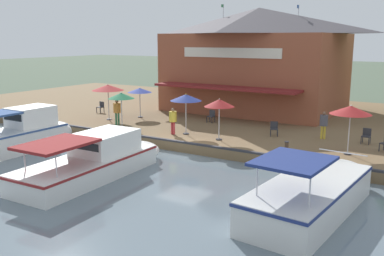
{
  "coord_description": "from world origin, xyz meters",
  "views": [
    {
      "loc": [
        19.26,
        12.27,
        6.27
      ],
      "look_at": [
        -1.0,
        -0.16,
        1.3
      ],
      "focal_mm": 40.0,
      "sensor_mm": 36.0,
      "label": 1
    }
  ],
  "objects_px": {
    "cafe_chair_mid_patio": "(274,128)",
    "cafe_chair_beside_entrance": "(101,106)",
    "patio_umbrella_far_corner": "(219,103)",
    "person_mid_patio": "(173,118)",
    "person_near_entrance": "(324,122)",
    "patio_umbrella_mid_patio_left": "(140,90)",
    "patio_umbrella_by_entrance": "(351,110)",
    "mooring_post": "(286,149)",
    "waterfront_restaurant": "(258,58)",
    "patio_umbrella_near_quay_edge": "(186,98)",
    "motorboat_distant_upstream": "(100,159)",
    "patio_umbrella_mid_patio_right": "(108,88)",
    "cafe_chair_under_first_umbrella": "(366,135)",
    "patio_umbrella_back_row": "(121,96)",
    "motorboat_nearest_quay": "(317,190)",
    "cafe_chair_far_corner_seat": "(211,116)",
    "person_at_quay_edge": "(117,109)",
    "motorboat_mid_row": "(28,133)"
  },
  "relations": [
    {
      "from": "cafe_chair_under_first_umbrella",
      "to": "patio_umbrella_mid_patio_right",
      "type": "bearing_deg",
      "value": -83.15
    },
    {
      "from": "cafe_chair_mid_patio",
      "to": "cafe_chair_beside_entrance",
      "type": "bearing_deg",
      "value": -92.92
    },
    {
      "from": "patio_umbrella_mid_patio_left",
      "to": "person_mid_patio",
      "type": "height_order",
      "value": "patio_umbrella_mid_patio_left"
    },
    {
      "from": "cafe_chair_beside_entrance",
      "to": "motorboat_distant_upstream",
      "type": "xyz_separation_m",
      "value": [
        10.36,
        9.7,
        -0.29
      ]
    },
    {
      "from": "cafe_chair_mid_patio",
      "to": "person_mid_patio",
      "type": "relative_size",
      "value": 0.53
    },
    {
      "from": "patio_umbrella_by_entrance",
      "to": "cafe_chair_under_first_umbrella",
      "type": "xyz_separation_m",
      "value": [
        -2.84,
        0.37,
        -1.77
      ]
    },
    {
      "from": "waterfront_restaurant",
      "to": "patio_umbrella_mid_patio_left",
      "type": "xyz_separation_m",
      "value": [
        8.19,
        -5.69,
        -2.13
      ]
    },
    {
      "from": "waterfront_restaurant",
      "to": "patio_umbrella_far_corner",
      "type": "relative_size",
      "value": 5.62
    },
    {
      "from": "person_at_quay_edge",
      "to": "motorboat_mid_row",
      "type": "distance_m",
      "value": 6.15
    },
    {
      "from": "patio_umbrella_mid_patio_left",
      "to": "mooring_post",
      "type": "xyz_separation_m",
      "value": [
        4.83,
        12.84,
        -1.59
      ]
    },
    {
      "from": "patio_umbrella_mid_patio_left",
      "to": "cafe_chair_mid_patio",
      "type": "distance_m",
      "value": 10.76
    },
    {
      "from": "cafe_chair_beside_entrance",
      "to": "person_near_entrance",
      "type": "xyz_separation_m",
      "value": [
        0.03,
        17.28,
        0.52
      ]
    },
    {
      "from": "cafe_chair_far_corner_seat",
      "to": "person_at_quay_edge",
      "type": "distance_m",
      "value": 6.43
    },
    {
      "from": "motorboat_nearest_quay",
      "to": "person_at_quay_edge",
      "type": "bearing_deg",
      "value": -112.1
    },
    {
      "from": "patio_umbrella_far_corner",
      "to": "motorboat_nearest_quay",
      "type": "distance_m",
      "value": 9.48
    },
    {
      "from": "waterfront_restaurant",
      "to": "patio_umbrella_near_quay_edge",
      "type": "bearing_deg",
      "value": 1.15
    },
    {
      "from": "patio_umbrella_near_quay_edge",
      "to": "person_near_entrance",
      "type": "bearing_deg",
      "value": 112.44
    },
    {
      "from": "cafe_chair_under_first_umbrella",
      "to": "motorboat_nearest_quay",
      "type": "bearing_deg",
      "value": -0.78
    },
    {
      "from": "cafe_chair_under_first_umbrella",
      "to": "motorboat_distant_upstream",
      "type": "distance_m",
      "value": 14.38
    },
    {
      "from": "waterfront_restaurant",
      "to": "cafe_chair_beside_entrance",
      "type": "relative_size",
      "value": 15.78
    },
    {
      "from": "cafe_chair_beside_entrance",
      "to": "cafe_chair_under_first_umbrella",
      "type": "height_order",
      "value": "same"
    },
    {
      "from": "patio_umbrella_back_row",
      "to": "person_near_entrance",
      "type": "bearing_deg",
      "value": 106.46
    },
    {
      "from": "person_mid_patio",
      "to": "person_at_quay_edge",
      "type": "distance_m",
      "value": 4.84
    },
    {
      "from": "patio_umbrella_mid_patio_right",
      "to": "motorboat_nearest_quay",
      "type": "relative_size",
      "value": 0.32
    },
    {
      "from": "patio_umbrella_near_quay_edge",
      "to": "cafe_chair_under_first_umbrella",
      "type": "distance_m",
      "value": 10.39
    },
    {
      "from": "person_mid_patio",
      "to": "waterfront_restaurant",
      "type": "bearing_deg",
      "value": 177.98
    },
    {
      "from": "waterfront_restaurant",
      "to": "patio_umbrella_mid_patio_left",
      "type": "height_order",
      "value": "waterfront_restaurant"
    },
    {
      "from": "motorboat_nearest_quay",
      "to": "motorboat_mid_row",
      "type": "xyz_separation_m",
      "value": [
        -0.2,
        -16.59,
        0.24
      ]
    },
    {
      "from": "cafe_chair_under_first_umbrella",
      "to": "motorboat_nearest_quay",
      "type": "distance_m",
      "value": 9.26
    },
    {
      "from": "patio_umbrella_back_row",
      "to": "patio_umbrella_mid_patio_left",
      "type": "height_order",
      "value": "patio_umbrella_back_row"
    },
    {
      "from": "cafe_chair_far_corner_seat",
      "to": "motorboat_mid_row",
      "type": "xyz_separation_m",
      "value": [
        9.97,
        -6.48,
        -0.09
      ]
    },
    {
      "from": "patio_umbrella_near_quay_edge",
      "to": "mooring_post",
      "type": "relative_size",
      "value": 3.14
    },
    {
      "from": "waterfront_restaurant",
      "to": "patio_umbrella_mid_patio_left",
      "type": "distance_m",
      "value": 10.2
    },
    {
      "from": "waterfront_restaurant",
      "to": "person_at_quay_edge",
      "type": "xyz_separation_m",
      "value": [
        11.23,
        -5.23,
        -3.03
      ]
    },
    {
      "from": "cafe_chair_far_corner_seat",
      "to": "cafe_chair_mid_patio",
      "type": "bearing_deg",
      "value": 71.81
    },
    {
      "from": "patio_umbrella_mid_patio_left",
      "to": "mooring_post",
      "type": "bearing_deg",
      "value": 69.4
    },
    {
      "from": "person_mid_patio",
      "to": "patio_umbrella_mid_patio_left",
      "type": "bearing_deg",
      "value": -123.62
    },
    {
      "from": "patio_umbrella_mid_patio_right",
      "to": "cafe_chair_mid_patio",
      "type": "xyz_separation_m",
      "value": [
        -1.24,
        11.93,
        -1.83
      ]
    },
    {
      "from": "patio_umbrella_mid_patio_right",
      "to": "cafe_chair_under_first_umbrella",
      "type": "relative_size",
      "value": 3.0
    },
    {
      "from": "waterfront_restaurant",
      "to": "motorboat_distant_upstream",
      "type": "distance_m",
      "value": 18.92
    },
    {
      "from": "patio_umbrella_by_entrance",
      "to": "mooring_post",
      "type": "xyz_separation_m",
      "value": [
        2.09,
        -2.45,
        -1.84
      ]
    },
    {
      "from": "patio_umbrella_mid_patio_right",
      "to": "motorboat_distant_upstream",
      "type": "xyz_separation_m",
      "value": [
        8.38,
        7.05,
        -2.11
      ]
    },
    {
      "from": "patio_umbrella_back_row",
      "to": "motorboat_nearest_quay",
      "type": "bearing_deg",
      "value": 68.46
    },
    {
      "from": "patio_umbrella_far_corner",
      "to": "cafe_chair_mid_patio",
      "type": "xyz_separation_m",
      "value": [
        -2.64,
        2.3,
        -1.65
      ]
    },
    {
      "from": "patio_umbrella_mid_patio_right",
      "to": "person_mid_patio",
      "type": "relative_size",
      "value": 1.58
    },
    {
      "from": "patio_umbrella_near_quay_edge",
      "to": "cafe_chair_mid_patio",
      "type": "distance_m",
      "value": 5.55
    },
    {
      "from": "patio_umbrella_mid_patio_left",
      "to": "person_near_entrance",
      "type": "bearing_deg",
      "value": 90.08
    },
    {
      "from": "patio_umbrella_near_quay_edge",
      "to": "motorboat_mid_row",
      "type": "relative_size",
      "value": 0.4
    },
    {
      "from": "patio_umbrella_back_row",
      "to": "motorboat_nearest_quay",
      "type": "relative_size",
      "value": 0.29
    },
    {
      "from": "cafe_chair_under_first_umbrella",
      "to": "person_at_quay_edge",
      "type": "distance_m",
      "value": 15.54
    }
  ]
}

